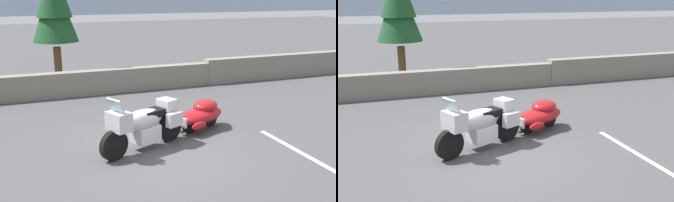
{
  "view_description": "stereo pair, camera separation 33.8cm",
  "coord_description": "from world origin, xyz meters",
  "views": [
    {
      "loc": [
        -2.76,
        -7.73,
        3.44
      ],
      "look_at": [
        0.63,
        1.01,
        0.85
      ],
      "focal_mm": 42.25,
      "sensor_mm": 36.0,
      "label": 1
    },
    {
      "loc": [
        -2.44,
        -7.85,
        3.44
      ],
      "look_at": [
        0.63,
        1.01,
        0.85
      ],
      "focal_mm": 42.25,
      "sensor_mm": 36.0,
      "label": 2
    }
  ],
  "objects": [
    {
      "name": "stone_guard_wall",
      "position": [
        -0.11,
        5.69,
        0.44
      ],
      "size": [
        24.0,
        0.52,
        0.96
      ],
      "color": "slate",
      "rests_on": "ground"
    },
    {
      "name": "car_shaped_trailer",
      "position": [
        1.53,
        1.0,
        0.41
      ],
      "size": [
        2.16,
        1.23,
        0.76
      ],
      "color": "black",
      "rests_on": "ground"
    },
    {
      "name": "touring_motorcycle",
      "position": [
        -0.27,
        0.23,
        0.62
      ],
      "size": [
        2.18,
        1.27,
        1.33
      ],
      "color": "black",
      "rests_on": "ground"
    },
    {
      "name": "parking_stripe_marker",
      "position": [
        2.94,
        -1.5,
        0.0
      ],
      "size": [
        0.12,
        3.6,
        0.01
      ],
      "primitive_type": "cube",
      "color": "silver",
      "rests_on": "ground"
    },
    {
      "name": "ground_plane",
      "position": [
        0.0,
        0.0,
        0.0
      ],
      "size": [
        80.0,
        80.0,
        0.0
      ],
      "primitive_type": "plane",
      "color": "#424244"
    }
  ]
}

